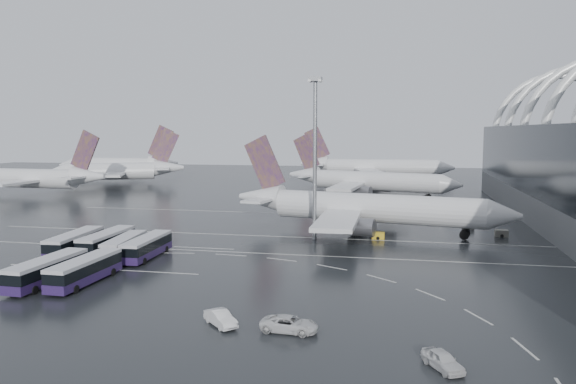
% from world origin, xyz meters
% --- Properties ---
extents(ground, '(420.00, 420.00, 0.00)m').
position_xyz_m(ground, '(0.00, 0.00, 0.00)').
color(ground, black).
rests_on(ground, ground).
extents(lane_marking_near, '(120.00, 0.25, 0.01)m').
position_xyz_m(lane_marking_near, '(0.00, -2.00, 0.01)').
color(lane_marking_near, silver).
rests_on(lane_marking_near, ground).
extents(lane_marking_mid, '(120.00, 0.25, 0.01)m').
position_xyz_m(lane_marking_mid, '(0.00, 12.00, 0.01)').
color(lane_marking_mid, silver).
rests_on(lane_marking_mid, ground).
extents(lane_marking_far, '(120.00, 0.25, 0.01)m').
position_xyz_m(lane_marking_far, '(0.00, 40.00, 0.01)').
color(lane_marking_far, silver).
rests_on(lane_marking_far, ground).
extents(bus_bay_line_south, '(28.00, 0.25, 0.01)m').
position_xyz_m(bus_bay_line_south, '(-24.00, -16.00, 0.01)').
color(bus_bay_line_south, silver).
rests_on(bus_bay_line_south, ground).
extents(bus_bay_line_north, '(28.00, 0.25, 0.01)m').
position_xyz_m(bus_bay_line_north, '(-24.00, 0.00, 0.01)').
color(bus_bay_line_north, silver).
rests_on(bus_bay_line_north, ground).
extents(airliner_main, '(52.98, 45.73, 18.03)m').
position_xyz_m(airliner_main, '(9.16, 19.03, 4.52)').
color(airliner_main, silver).
rests_on(airliner_main, ground).
extents(airliner_gate_b, '(50.58, 44.91, 17.96)m').
position_xyz_m(airliner_gate_b, '(6.53, 75.06, 4.49)').
color(airliner_gate_b, silver).
rests_on(airliner_gate_b, ground).
extents(airliner_gate_c, '(56.71, 52.55, 20.28)m').
position_xyz_m(airliner_gate_c, '(5.74, 126.43, 5.07)').
color(airliner_gate_c, silver).
rests_on(airliner_gate_c, ground).
extents(jet_remote_west, '(43.68, 35.16, 19.07)m').
position_xyz_m(jet_remote_west, '(-86.78, 60.12, 4.92)').
color(jet_remote_west, silver).
rests_on(jet_remote_west, ground).
extents(jet_remote_mid, '(43.51, 35.46, 19.52)m').
position_xyz_m(jet_remote_mid, '(-77.92, 90.62, 5.04)').
color(jet_remote_mid, silver).
rests_on(jet_remote_mid, ground).
extents(jet_remote_far, '(47.98, 38.62, 20.95)m').
position_xyz_m(jet_remote_far, '(-89.35, 112.18, 5.41)').
color(jet_remote_far, silver).
rests_on(jet_remote_far, ground).
extents(bus_row_near_a, '(3.93, 13.64, 3.31)m').
position_xyz_m(bus_row_near_a, '(-32.75, -8.35, 1.82)').
color(bus_row_near_a, '#241542').
rests_on(bus_row_near_a, ground).
extents(bus_row_near_b, '(3.28, 13.31, 3.27)m').
position_xyz_m(bus_row_near_b, '(-28.46, -6.49, 1.80)').
color(bus_row_near_b, '#241542').
rests_on(bus_row_near_b, ground).
extents(bus_row_near_c, '(4.00, 12.39, 3.00)m').
position_xyz_m(bus_row_near_c, '(-24.60, -8.20, 1.65)').
color(bus_row_near_c, '#241542').
rests_on(bus_row_near_c, ground).
extents(bus_row_near_d, '(3.31, 12.78, 3.13)m').
position_xyz_m(bus_row_near_d, '(-20.90, -8.34, 1.72)').
color(bus_row_near_d, '#241542').
rests_on(bus_row_near_d, ground).
extents(bus_row_far_b, '(3.48, 13.17, 3.22)m').
position_xyz_m(bus_row_far_b, '(-26.63, -24.15, 1.77)').
color(bus_row_far_b, '#241542').
rests_on(bus_row_far_b, ground).
extents(bus_row_far_c, '(3.32, 12.94, 3.17)m').
position_xyz_m(bus_row_far_c, '(-22.18, -22.96, 1.74)').
color(bus_row_far_c, '#241542').
rests_on(bus_row_far_c, ground).
extents(van_curve_a, '(5.65, 2.96, 1.52)m').
position_xyz_m(van_curve_a, '(5.93, -34.45, 0.76)').
color(van_curve_a, silver).
rests_on(van_curve_a, ground).
extents(van_curve_b, '(3.69, 4.60, 1.47)m').
position_xyz_m(van_curve_b, '(19.50, -40.13, 0.74)').
color(van_curve_b, silver).
rests_on(van_curve_b, ground).
extents(van_curve_c, '(4.35, 4.34, 1.50)m').
position_xyz_m(van_curve_c, '(-0.97, -34.06, 0.75)').
color(van_curve_c, silver).
rests_on(van_curve_c, ground).
extents(floodlight_mast, '(2.14, 2.14, 27.92)m').
position_xyz_m(floodlight_mast, '(1.37, 10.90, 17.56)').
color(floodlight_mast, gray).
rests_on(floodlight_mast, ground).
extents(gse_cart_belly_b, '(2.22, 1.31, 1.21)m').
position_xyz_m(gse_cart_belly_b, '(28.86, 26.86, 0.60)').
color(gse_cart_belly_b, slate).
rests_on(gse_cart_belly_b, ground).
extents(gse_cart_belly_c, '(2.18, 1.29, 1.19)m').
position_xyz_m(gse_cart_belly_c, '(12.26, 13.17, 0.59)').
color(gse_cart_belly_c, gold).
rests_on(gse_cart_belly_c, ground).
extents(gse_cart_belly_d, '(2.25, 1.33, 1.23)m').
position_xyz_m(gse_cart_belly_d, '(33.75, 19.65, 0.61)').
color(gse_cart_belly_d, slate).
rests_on(gse_cart_belly_d, ground).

